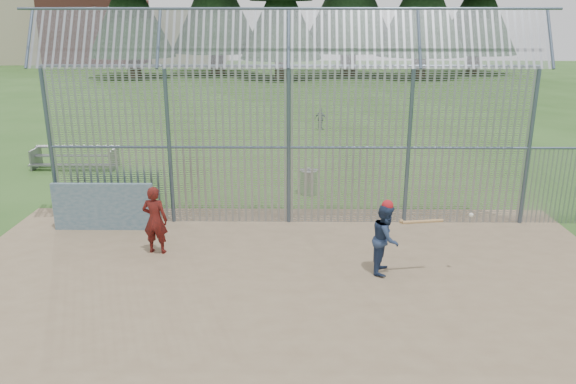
{
  "coord_description": "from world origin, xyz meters",
  "views": [
    {
      "loc": [
        0.14,
        -10.23,
        5.13
      ],
      "look_at": [
        0.0,
        2.0,
        1.3
      ],
      "focal_mm": 35.0,
      "sensor_mm": 36.0,
      "label": 1
    }
  ],
  "objects_px": {
    "dugout_wall": "(103,207)",
    "bleacher": "(75,157)",
    "onlooker": "(155,220)",
    "trash_can": "(308,182)",
    "batter": "(386,239)"
  },
  "relations": [
    {
      "from": "batter",
      "to": "bleacher",
      "type": "distance_m",
      "value": 12.77
    },
    {
      "from": "onlooker",
      "to": "trash_can",
      "type": "height_order",
      "value": "onlooker"
    },
    {
      "from": "onlooker",
      "to": "bleacher",
      "type": "bearing_deg",
      "value": -50.22
    },
    {
      "from": "onlooker",
      "to": "batter",
      "type": "bearing_deg",
      "value": 177.15
    },
    {
      "from": "trash_can",
      "to": "batter",
      "type": "bearing_deg",
      "value": -75.02
    },
    {
      "from": "dugout_wall",
      "to": "trash_can",
      "type": "relative_size",
      "value": 3.05
    },
    {
      "from": "batter",
      "to": "onlooker",
      "type": "height_order",
      "value": "onlooker"
    },
    {
      "from": "dugout_wall",
      "to": "batter",
      "type": "bearing_deg",
      "value": -19.62
    },
    {
      "from": "dugout_wall",
      "to": "bleacher",
      "type": "bearing_deg",
      "value": 116.42
    },
    {
      "from": "dugout_wall",
      "to": "onlooker",
      "type": "xyz_separation_m",
      "value": [
        1.64,
        -1.42,
        0.18
      ]
    },
    {
      "from": "onlooker",
      "to": "bleacher",
      "type": "distance_m",
      "value": 8.77
    },
    {
      "from": "dugout_wall",
      "to": "batter",
      "type": "relative_size",
      "value": 1.69
    },
    {
      "from": "trash_can",
      "to": "onlooker",
      "type": "bearing_deg",
      "value": -128.13
    },
    {
      "from": "dugout_wall",
      "to": "bleacher",
      "type": "xyz_separation_m",
      "value": [
        -2.99,
        6.02,
        -0.21
      ]
    },
    {
      "from": "batter",
      "to": "bleacher",
      "type": "relative_size",
      "value": 0.49
    }
  ]
}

